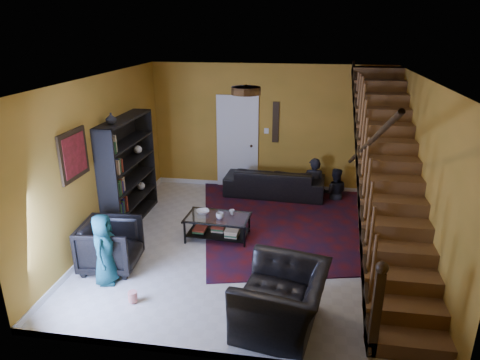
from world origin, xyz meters
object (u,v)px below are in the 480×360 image
object	(u,v)px
armchair_left	(111,245)
coffee_table	(218,226)
sofa	(274,182)
armchair_right	(282,300)
bookshelf	(129,173)

from	to	relation	value
armchair_left	coffee_table	bearing A→B (deg)	-54.66
sofa	coffee_table	size ratio (longest dim) A/B	1.89
armchair_right	coffee_table	xyz separation A→B (m)	(-1.26, 2.18, -0.15)
coffee_table	armchair_left	bearing A→B (deg)	-139.78
bookshelf	coffee_table	world-z (taller)	bookshelf
bookshelf	armchair_right	xyz separation A→B (m)	(3.04, -2.66, -0.58)
bookshelf	armchair_right	distance (m)	4.08
sofa	coffee_table	bearing A→B (deg)	72.42
bookshelf	armchair_left	distance (m)	1.82
armchair_left	coffee_table	world-z (taller)	armchair_left
armchair_right	sofa	bearing A→B (deg)	-163.96
armchair_left	coffee_table	xyz separation A→B (m)	(1.43, 1.21, -0.14)
sofa	armchair_right	xyz separation A→B (m)	(0.45, -4.36, 0.07)
coffee_table	bookshelf	bearing A→B (deg)	164.95
armchair_right	coffee_table	size ratio (longest dim) A/B	1.05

